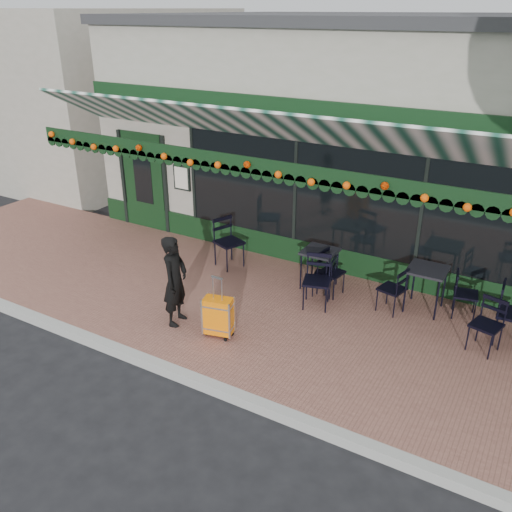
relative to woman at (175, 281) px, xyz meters
The scene contains 16 objects.
ground 2.06m from the woman, 30.89° to the right, with size 80.00×80.00×0.00m, color black.
sidewalk 2.08m from the woman, 33.44° to the left, with size 18.00×4.00×0.15m, color brown.
curb 2.07m from the woman, 32.97° to the right, with size 18.00×0.16×0.15m, color #9E9E99.
restaurant_building 7.20m from the woman, 77.00° to the left, with size 12.00×9.60×4.50m.
neighbor_building_left 13.50m from the woman, 148.29° to the left, with size 12.00×8.00×4.80m, color #A1998D.
woman is the anchor object (origin of this frame).
suitcase 0.90m from the woman, ahead, with size 0.49×0.34×1.01m.
cafe_table_a 4.13m from the woman, 35.93° to the left, with size 0.62×0.62×0.77m.
cafe_table_b 2.71m from the woman, 57.02° to the left, with size 0.59×0.59×0.73m.
chair_a_left 3.57m from the woman, 36.03° to the left, with size 0.40×0.40×0.81m, color black, non-canonical shape.
chair_a_right 4.73m from the woman, 32.53° to the left, with size 0.40×0.40×0.80m, color black, non-canonical shape.
chair_a_front 4.74m from the woman, 20.49° to the left, with size 0.42×0.42×0.83m, color black, non-canonical shape.
chair_b_left 2.68m from the woman, 50.96° to the left, with size 0.37×0.37×0.75m, color black, non-canonical shape.
chair_b_right 2.80m from the woman, 50.46° to the left, with size 0.41×0.41×0.82m, color black, non-canonical shape.
chair_b_front 2.38m from the woman, 42.93° to the left, with size 0.46×0.46×0.93m, color black, non-canonical shape.
chair_solo 2.26m from the woman, 100.64° to the left, with size 0.49×0.49×0.99m, color black, non-canonical shape.
Camera 1 is at (3.33, -4.96, 4.82)m, focal length 38.00 mm.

